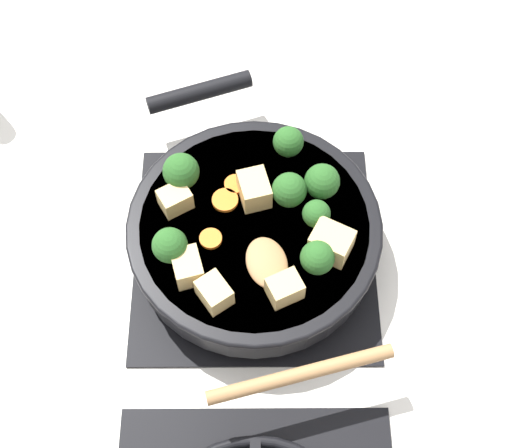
# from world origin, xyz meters

# --- Properties ---
(ground_plane) EXTENTS (2.40, 2.40, 0.00)m
(ground_plane) POSITION_xyz_m (0.00, 0.00, 0.00)
(ground_plane) COLOR white
(front_burner_grate) EXTENTS (0.31, 0.31, 0.03)m
(front_burner_grate) POSITION_xyz_m (0.00, 0.00, 0.01)
(front_burner_grate) COLOR black
(front_burner_grate) RESTS_ON ground_plane
(skillet_pan) EXTENTS (0.31, 0.41, 0.05)m
(skillet_pan) POSITION_xyz_m (0.00, -0.00, 0.05)
(skillet_pan) COLOR black
(skillet_pan) RESTS_ON front_burner_grate
(wooden_spoon) EXTENTS (0.21, 0.21, 0.02)m
(wooden_spoon) POSITION_xyz_m (-0.03, 0.13, 0.08)
(wooden_spoon) COLOR #A87A4C
(wooden_spoon) RESTS_ON skillet_pan
(tofu_cube_center_large) EXTENTS (0.04, 0.05, 0.03)m
(tofu_cube_center_large) POSITION_xyz_m (-0.00, -0.04, 0.09)
(tofu_cube_center_large) COLOR #DBB770
(tofu_cube_center_large) RESTS_ON skillet_pan
(tofu_cube_near_handle) EXTENTS (0.05, 0.04, 0.03)m
(tofu_cube_near_handle) POSITION_xyz_m (0.10, -0.03, 0.09)
(tofu_cube_near_handle) COLOR #DBB770
(tofu_cube_near_handle) RESTS_ON skillet_pan
(tofu_cube_east_chunk) EXTENTS (0.05, 0.04, 0.03)m
(tofu_cube_east_chunk) POSITION_xyz_m (-0.03, 0.09, 0.09)
(tofu_cube_east_chunk) COLOR #DBB770
(tofu_cube_east_chunk) RESTS_ON skillet_pan
(tofu_cube_west_chunk) EXTENTS (0.05, 0.05, 0.03)m
(tofu_cube_west_chunk) POSITION_xyz_m (0.05, 0.10, 0.09)
(tofu_cube_west_chunk) COLOR #DBB770
(tofu_cube_west_chunk) RESTS_ON skillet_pan
(tofu_cube_back_piece) EXTENTS (0.06, 0.05, 0.04)m
(tofu_cube_back_piece) POSITION_xyz_m (-0.09, 0.04, 0.09)
(tofu_cube_back_piece) COLOR #DBB770
(tofu_cube_back_piece) RESTS_ON skillet_pan
(tofu_cube_front_piece) EXTENTS (0.04, 0.05, 0.03)m
(tofu_cube_front_piece) POSITION_xyz_m (0.08, 0.07, 0.09)
(tofu_cube_front_piece) COLOR #DBB770
(tofu_cube_front_piece) RESTS_ON skillet_pan
(broccoli_floret_near_spoon) EXTENTS (0.04, 0.04, 0.05)m
(broccoli_floret_near_spoon) POSITION_xyz_m (0.10, 0.04, 0.10)
(broccoli_floret_near_spoon) COLOR #709956
(broccoli_floret_near_spoon) RESTS_ON skillet_pan
(broccoli_floret_center_top) EXTENTS (0.03, 0.03, 0.04)m
(broccoli_floret_center_top) POSITION_xyz_m (-0.07, -0.00, 0.10)
(broccoli_floret_center_top) COLOR #709956
(broccoli_floret_center_top) RESTS_ON skillet_pan
(broccoli_floret_east_rim) EXTENTS (0.04, 0.04, 0.05)m
(broccoli_floret_east_rim) POSITION_xyz_m (-0.08, -0.04, 0.10)
(broccoli_floret_east_rim) COLOR #709956
(broccoli_floret_east_rim) RESTS_ON skillet_pan
(broccoli_floret_west_rim) EXTENTS (0.04, 0.04, 0.05)m
(broccoli_floret_west_rim) POSITION_xyz_m (-0.07, 0.06, 0.10)
(broccoli_floret_west_rim) COLOR #709956
(broccoli_floret_west_rim) RESTS_ON skillet_pan
(broccoli_floret_north_edge) EXTENTS (0.04, 0.04, 0.05)m
(broccoli_floret_north_edge) POSITION_xyz_m (-0.04, -0.10, 0.10)
(broccoli_floret_north_edge) COLOR #709956
(broccoli_floret_north_edge) RESTS_ON skillet_pan
(broccoli_floret_south_cluster) EXTENTS (0.05, 0.05, 0.05)m
(broccoli_floret_south_cluster) POSITION_xyz_m (0.09, -0.06, 0.10)
(broccoli_floret_south_cluster) COLOR #709956
(broccoli_floret_south_cluster) RESTS_ON skillet_pan
(broccoli_floret_mid_floret) EXTENTS (0.04, 0.04, 0.05)m
(broccoli_floret_mid_floret) POSITION_xyz_m (-0.04, -0.03, 0.10)
(broccoli_floret_mid_floret) COLOR #709956
(broccoli_floret_mid_floret) RESTS_ON skillet_pan
(carrot_slice_orange_thin) EXTENTS (0.03, 0.03, 0.01)m
(carrot_slice_orange_thin) POSITION_xyz_m (0.04, -0.03, 0.08)
(carrot_slice_orange_thin) COLOR orange
(carrot_slice_orange_thin) RESTS_ON skillet_pan
(carrot_slice_near_center) EXTENTS (0.03, 0.03, 0.01)m
(carrot_slice_near_center) POSITION_xyz_m (0.05, 0.02, 0.08)
(carrot_slice_near_center) COLOR orange
(carrot_slice_near_center) RESTS_ON skillet_pan
(carrot_slice_edge_slice) EXTENTS (0.03, 0.03, 0.01)m
(carrot_slice_edge_slice) POSITION_xyz_m (0.02, -0.06, 0.08)
(carrot_slice_edge_slice) COLOR orange
(carrot_slice_edge_slice) RESTS_ON skillet_pan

